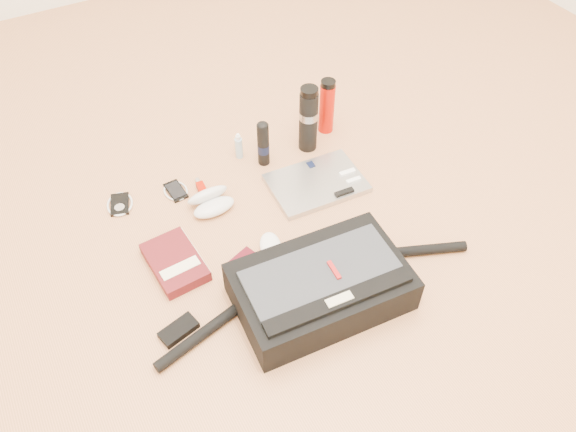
{
  "coord_description": "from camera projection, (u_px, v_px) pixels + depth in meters",
  "views": [
    {
      "loc": [
        -0.6,
        -1.0,
        1.43
      ],
      "look_at": [
        0.01,
        0.08,
        0.06
      ],
      "focal_mm": 35.0,
      "sensor_mm": 36.0,
      "label": 1
    }
  ],
  "objects": [
    {
      "name": "ground",
      "position": [
        298.0,
        246.0,
        1.84
      ],
      "size": [
        4.0,
        4.0,
        0.0
      ],
      "primitive_type": "plane",
      "color": "tan",
      "rests_on": "ground"
    },
    {
      "name": "messenger_bag",
      "position": [
        320.0,
        287.0,
        1.65
      ],
      "size": [
        1.04,
        0.35,
        0.14
      ],
      "rotation": [
        0.0,
        0.0,
        -0.08
      ],
      "color": "black",
      "rests_on": "ground"
    },
    {
      "name": "laptop",
      "position": [
        317.0,
        183.0,
        2.02
      ],
      "size": [
        0.35,
        0.25,
        0.03
      ],
      "rotation": [
        0.0,
        0.0,
        -0.07
      ],
      "color": "#A6A6A8",
      "rests_on": "ground"
    },
    {
      "name": "book",
      "position": [
        176.0,
        262.0,
        1.77
      ],
      "size": [
        0.16,
        0.23,
        0.04
      ],
      "rotation": [
        0.0,
        0.0,
        0.06
      ],
      "color": "#4F0F14",
      "rests_on": "ground"
    },
    {
      "name": "passport",
      "position": [
        251.0,
        265.0,
        1.79
      ],
      "size": [
        0.13,
        0.15,
        0.01
      ],
      "rotation": [
        0.0,
        0.0,
        0.35
      ],
      "color": "#470912",
      "rests_on": "ground"
    },
    {
      "name": "mouse",
      "position": [
        270.0,
        246.0,
        1.82
      ],
      "size": [
        0.11,
        0.14,
        0.04
      ],
      "rotation": [
        0.0,
        0.0,
        -0.35
      ],
      "color": "white",
      "rests_on": "ground"
    },
    {
      "name": "sunglasses_case",
      "position": [
        211.0,
        201.0,
        1.94
      ],
      "size": [
        0.15,
        0.13,
        0.09
      ],
      "rotation": [
        0.0,
        0.0,
        0.03
      ],
      "color": "silver",
      "rests_on": "ground"
    },
    {
      "name": "ipod",
      "position": [
        120.0,
        204.0,
        1.96
      ],
      "size": [
        0.11,
        0.12,
        0.01
      ],
      "rotation": [
        0.0,
        0.0,
        -0.31
      ],
      "color": "black",
      "rests_on": "ground"
    },
    {
      "name": "phone",
      "position": [
        176.0,
        191.0,
        2.01
      ],
      "size": [
        0.09,
        0.11,
        0.01
      ],
      "rotation": [
        0.0,
        0.0,
        0.06
      ],
      "color": "black",
      "rests_on": "ground"
    },
    {
      "name": "inhaler",
      "position": [
        201.0,
        188.0,
        2.01
      ],
      "size": [
        0.03,
        0.09,
        0.02
      ],
      "rotation": [
        0.0,
        0.0,
        -0.08
      ],
      "color": "#A30E00",
      "rests_on": "ground"
    },
    {
      "name": "spray_bottle",
      "position": [
        239.0,
        147.0,
        2.1
      ],
      "size": [
        0.04,
        0.04,
        0.11
      ],
      "rotation": [
        0.0,
        0.0,
        0.28
      ],
      "color": "#98B8CD",
      "rests_on": "ground"
    },
    {
      "name": "aerosol_can",
      "position": [
        263.0,
        143.0,
        2.05
      ],
      "size": [
        0.04,
        0.04,
        0.19
      ],
      "rotation": [
        0.0,
        0.0,
        0.0
      ],
      "color": "black",
      "rests_on": "ground"
    },
    {
      "name": "thermos_black",
      "position": [
        308.0,
        119.0,
        2.08
      ],
      "size": [
        0.08,
        0.08,
        0.27
      ],
      "rotation": [
        0.0,
        0.0,
        0.1
      ],
      "color": "black",
      "rests_on": "ground"
    },
    {
      "name": "thermos_red",
      "position": [
        327.0,
        106.0,
        2.16
      ],
      "size": [
        0.06,
        0.06,
        0.23
      ],
      "rotation": [
        0.0,
        0.0,
        0.04
      ],
      "color": "#B21004",
      "rests_on": "ground"
    }
  ]
}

